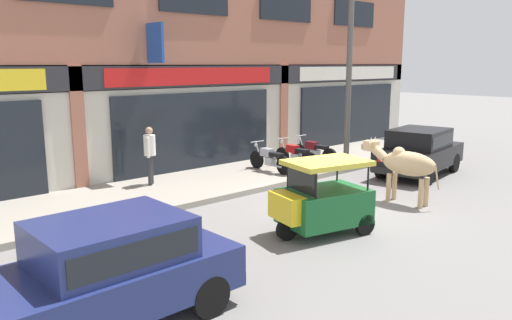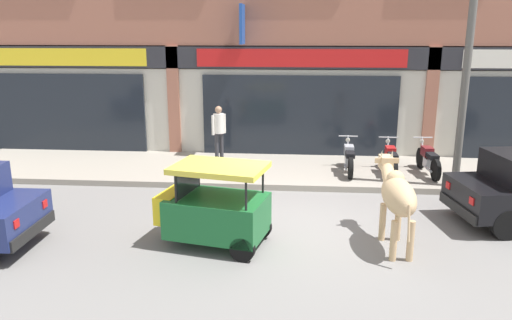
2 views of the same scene
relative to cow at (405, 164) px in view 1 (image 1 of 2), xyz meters
The scene contains 12 objects.
ground_plane 2.21m from the cow, 151.66° to the left, with size 90.00×90.00×0.00m, color slate.
sidewalk 5.15m from the cow, 109.96° to the left, with size 19.00×3.26×0.15m, color gray.
shop_building 7.62m from the cow, 104.58° to the left, with size 23.00×1.40×9.02m.
cow is the anchor object (origin of this frame).
car_0 8.18m from the cow, behind, with size 3.64×1.66×1.46m.
car_1 3.47m from the cow, 24.59° to the left, with size 3.78×2.15×1.46m.
auto_rickshaw 3.29m from the cow, behind, with size 2.12×1.51×1.52m.
motorcycle_0 4.49m from the cow, 95.05° to the left, with size 0.52×1.81×0.88m.
motorcycle_1 4.46m from the cow, 81.12° to the left, with size 0.52×1.81×0.88m.
motorcycle_2 4.77m from the cow, 69.46° to the left, with size 0.52×1.81×0.88m.
pedestrian 6.72m from the cow, 126.85° to the left, with size 0.36×0.39×1.60m.
utility_pole 4.38m from the cow, 58.82° to the left, with size 0.18×0.18×5.24m, color #595651.
Camera 1 is at (-9.06, -7.48, 3.44)m, focal length 35.00 mm.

